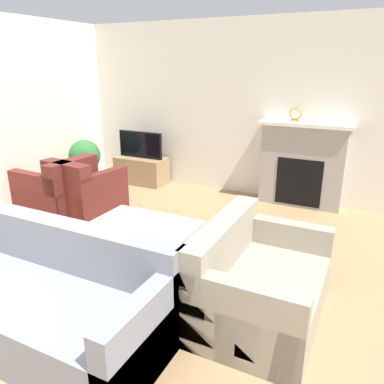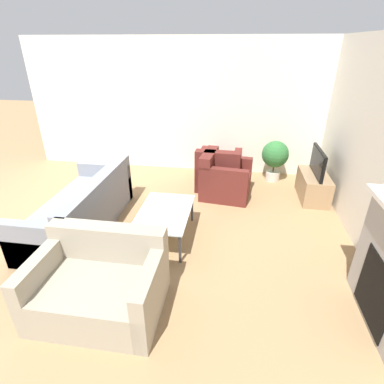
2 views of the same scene
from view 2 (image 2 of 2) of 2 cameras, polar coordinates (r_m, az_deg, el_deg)
ground_plane at (r=5.52m, az=-25.93°, el=-4.00°), size 20.00×20.00×0.00m
wall_back at (r=4.40m, az=32.17°, el=6.54°), size 7.80×0.06×2.70m
wall_left at (r=6.42m, az=2.89°, el=15.69°), size 0.06×7.76×2.70m
tv_stand at (r=5.84m, az=22.07°, el=1.02°), size 0.91×0.45×0.47m
tv at (r=5.67m, az=22.83°, el=5.25°), size 0.85×0.06×0.46m
couch_sectional at (r=4.83m, az=-20.14°, el=-3.28°), size 2.12×0.92×0.82m
couch_loveseat at (r=3.40m, az=-17.07°, el=-16.61°), size 0.92×1.29×0.82m
armchair_by_window at (r=5.87m, az=5.12°, el=3.79°), size 0.93×0.85×0.82m
armchair_accent at (r=5.51m, az=6.06°, el=2.20°), size 0.87×0.94×0.82m
coffee_table at (r=4.24m, az=-5.27°, el=-4.12°), size 1.11×0.71×0.44m
potted_plant at (r=6.26m, az=15.52°, el=6.58°), size 0.53×0.53×0.83m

